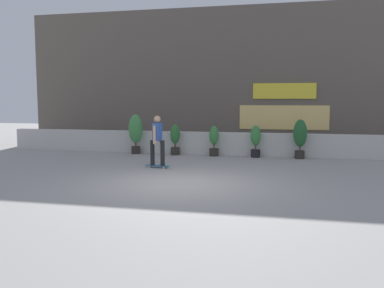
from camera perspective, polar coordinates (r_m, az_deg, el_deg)
ground_plane at (r=10.95m, az=-1.76°, el=-5.51°), size 48.00×48.00×0.00m
planter_wall at (r=16.69m, az=3.44°, el=0.07°), size 18.00×0.40×0.90m
building_backdrop at (r=20.58m, az=5.35°, el=8.99°), size 20.00×2.08×6.50m
potted_plant_0 at (r=17.07m, az=-7.77°, el=1.83°), size 0.57×0.57×1.61m
potted_plant_1 at (r=16.58m, az=-2.34°, el=0.77°), size 0.38×0.38×1.23m
potted_plant_2 at (r=16.24m, az=3.04°, el=0.54°), size 0.36×0.36×1.19m
potted_plant_3 at (r=16.04m, az=8.75°, el=0.55°), size 0.38×0.38×1.24m
potted_plant_4 at (r=15.99m, az=14.66°, el=1.08°), size 0.50×0.50×1.48m
skater_by_wall_right at (r=13.43m, az=-4.79°, el=0.69°), size 0.82×0.56×1.70m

